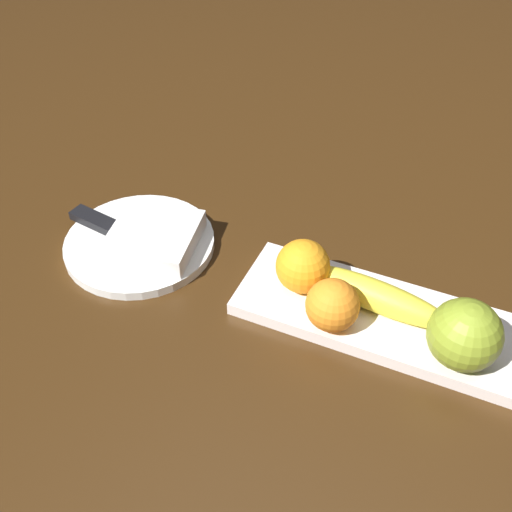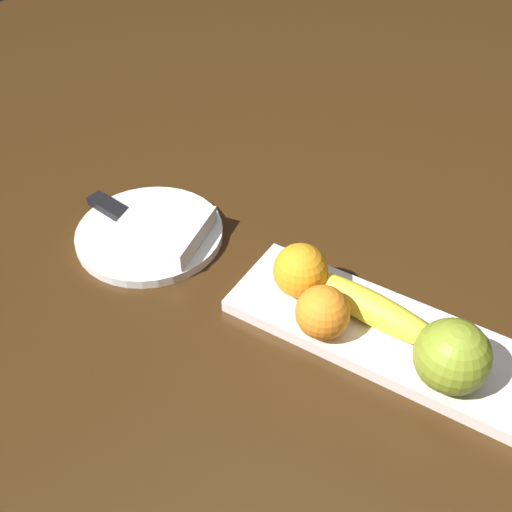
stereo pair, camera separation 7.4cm
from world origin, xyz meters
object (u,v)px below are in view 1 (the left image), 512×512
object	(u,v)px
banana	(373,295)
dinner_plate	(140,243)
fruit_tray	(389,320)
orange_near_apple	(303,266)
folded_napkin	(154,237)
apple	(465,335)
knife	(108,227)
orange_near_banana	(332,305)

from	to	relation	value
banana	dinner_plate	bearing A→B (deg)	7.75
fruit_tray	orange_near_apple	xyz separation A→B (m)	(-0.11, 0.00, 0.04)
dinner_plate	banana	bearing A→B (deg)	0.97
fruit_tray	orange_near_apple	world-z (taller)	orange_near_apple
folded_napkin	banana	bearing A→B (deg)	1.05
apple	banana	distance (m)	0.11
fruit_tray	apple	size ratio (longest dim) A/B	4.62
folded_napkin	orange_near_apple	bearing A→B (deg)	0.97
orange_near_apple	apple	bearing A→B (deg)	-10.43
folded_napkin	knife	distance (m)	0.08
dinner_plate	knife	size ratio (longest dim) A/B	1.10
banana	orange_near_apple	bearing A→B (deg)	8.04
dinner_plate	knife	xyz separation A→B (m)	(-0.05, 0.00, 0.01)
banana	orange_near_banana	world-z (taller)	orange_near_banana
orange_near_apple	dinner_plate	world-z (taller)	orange_near_apple
fruit_tray	banana	xyz separation A→B (m)	(-0.02, 0.01, 0.03)
orange_near_apple	dinner_plate	xyz separation A→B (m)	(-0.23, -0.00, -0.04)
orange_near_apple	knife	xyz separation A→B (m)	(-0.28, -0.00, -0.03)
banana	apple	bearing A→B (deg)	167.28
orange_near_banana	dinner_plate	xyz separation A→B (m)	(-0.28, 0.04, -0.04)
fruit_tray	knife	xyz separation A→B (m)	(-0.39, 0.00, 0.01)
orange_near_banana	fruit_tray	bearing A→B (deg)	33.88
apple	orange_near_apple	world-z (taller)	apple
banana	orange_near_banana	size ratio (longest dim) A/B	2.99
orange_near_apple	dinner_plate	bearing A→B (deg)	-179.14
apple	folded_napkin	bearing A→B (deg)	175.40
fruit_tray	folded_napkin	xyz separation A→B (m)	(-0.32, 0.00, 0.02)
orange_near_apple	banana	bearing A→B (deg)	1.26
fruit_tray	dinner_plate	size ratio (longest dim) A/B	1.81
knife	fruit_tray	bearing A→B (deg)	8.19
orange_near_apple	knife	size ratio (longest dim) A/B	0.36
banana	dinner_plate	xyz separation A→B (m)	(-0.32, -0.01, -0.03)
apple	dinner_plate	xyz separation A→B (m)	(-0.42, 0.03, -0.05)
fruit_tray	apple	distance (m)	0.10
apple	banana	world-z (taller)	apple
apple	folded_napkin	size ratio (longest dim) A/B	0.72
orange_near_banana	apple	bearing A→B (deg)	3.29
orange_near_apple	folded_napkin	distance (m)	0.21
banana	knife	xyz separation A→B (m)	(-0.37, -0.00, -0.02)
knife	dinner_plate	bearing A→B (deg)	7.12
banana	orange_near_banana	distance (m)	0.06
banana	knife	distance (m)	0.37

